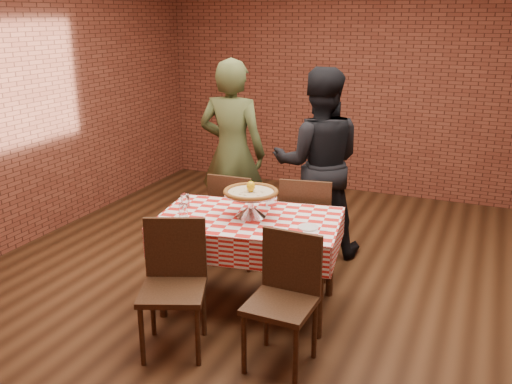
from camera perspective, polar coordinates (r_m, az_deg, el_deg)
ground at (r=4.86m, az=2.66°, el=-9.75°), size 6.00×6.00×0.00m
back_wall at (r=7.25m, az=11.47°, el=11.13°), size 5.50×0.00×5.50m
table at (r=4.42m, az=-0.71°, el=-7.27°), size 1.48×1.03×0.75m
tablecloth at (r=4.32m, az=-0.73°, el=-4.08°), size 1.52×1.07×0.24m
pizza_stand at (r=4.27m, az=-0.53°, el=-1.31°), size 0.51×0.51×0.19m
pizza at (r=4.24m, az=-0.54°, el=-0.05°), size 0.51×0.51×0.03m
lemon at (r=4.22m, az=-0.54°, el=0.58°), size 0.08×0.08×0.09m
water_glass_left at (r=4.29m, az=-7.48°, el=-1.93°), size 0.08×0.08×0.11m
water_glass_right at (r=4.52m, az=-7.26°, el=-0.87°), size 0.08×0.08×0.11m
side_plate at (r=4.08m, az=5.36°, el=-3.64°), size 0.18×0.18×0.01m
sweetener_packet_a at (r=4.04m, az=6.03°, el=-3.91°), size 0.06×0.05×0.00m
sweetener_packet_b at (r=4.05m, az=6.93°, el=-3.88°), size 0.06×0.04×0.00m
condiment_caddy at (r=4.51m, az=1.50°, el=-0.66°), size 0.11×0.11×0.12m
chair_near_left at (r=3.87m, az=-8.55°, el=-9.99°), size 0.56×0.56×0.91m
chair_near_right at (r=3.68m, az=2.52°, el=-11.54°), size 0.43×0.43×0.90m
chair_far_left at (r=5.17m, az=-1.89°, el=-2.60°), size 0.43×0.43×0.89m
chair_far_right at (r=4.98m, az=5.30°, el=-3.30°), size 0.51×0.51×0.92m
diner_olive at (r=5.54m, az=-2.45°, el=4.00°), size 0.71×0.50×1.86m
diner_black at (r=5.30m, az=6.39°, el=2.94°), size 1.05×0.92×1.80m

